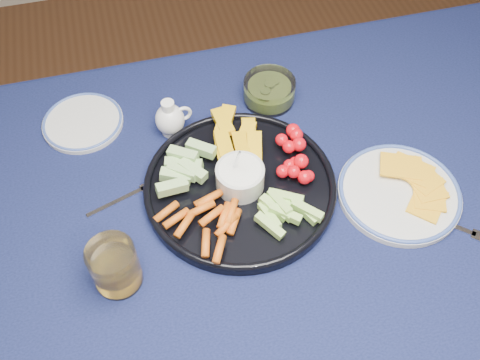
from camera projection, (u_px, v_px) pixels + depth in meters
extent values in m
plane|color=#52311C|center=(273.00, 349.00, 1.64)|extent=(4.00, 4.00, 0.00)
cylinder|color=#4D2F19|center=(455.00, 129.00, 1.71)|extent=(0.07, 0.07, 0.70)
cube|color=#4D2F19|center=(291.00, 226.00, 1.06)|extent=(1.60, 1.00, 0.04)
cube|color=black|center=(292.00, 220.00, 1.04)|extent=(1.66, 1.06, 0.01)
cube|color=black|center=(227.00, 91.00, 1.47)|extent=(1.66, 0.01, 0.30)
cylinder|color=black|center=(240.00, 188.00, 1.08)|extent=(0.38, 0.38, 0.02)
torus|color=black|center=(240.00, 184.00, 1.07)|extent=(0.39, 0.39, 0.01)
cylinder|color=silver|center=(240.00, 178.00, 1.05)|extent=(0.10, 0.10, 0.05)
cylinder|color=white|center=(240.00, 171.00, 1.03)|extent=(0.08, 0.08, 0.01)
cylinder|color=white|center=(172.00, 130.00, 1.17)|extent=(0.04, 0.04, 0.01)
ellipsoid|color=white|center=(170.00, 120.00, 1.15)|extent=(0.06, 0.06, 0.07)
cylinder|color=white|center=(168.00, 107.00, 1.12)|extent=(0.03, 0.03, 0.03)
torus|color=white|center=(183.00, 114.00, 1.15)|extent=(0.04, 0.01, 0.04)
torus|color=#3B55A5|center=(169.00, 112.00, 1.13)|extent=(0.03, 0.03, 0.00)
cylinder|color=white|center=(269.00, 91.00, 1.21)|extent=(0.12, 0.12, 0.05)
cylinder|color=#5B7020|center=(269.00, 94.00, 1.22)|extent=(0.10, 0.10, 0.03)
cylinder|color=silver|center=(399.00, 193.00, 1.07)|extent=(0.25, 0.25, 0.01)
torus|color=#3B55A5|center=(400.00, 191.00, 1.06)|extent=(0.24, 0.24, 0.01)
cylinder|color=white|center=(115.00, 266.00, 0.92)|extent=(0.09, 0.09, 0.10)
cylinder|color=gold|center=(117.00, 272.00, 0.94)|extent=(0.07, 0.07, 0.05)
cube|color=silver|center=(116.00, 202.00, 1.06)|extent=(0.12, 0.05, 0.00)
cube|color=silver|center=(148.00, 186.00, 1.09)|extent=(0.04, 0.03, 0.00)
cube|color=silver|center=(439.00, 221.00, 1.04)|extent=(0.11, 0.10, 0.00)
cylinder|color=silver|center=(83.00, 123.00, 1.19)|extent=(0.18, 0.18, 0.01)
torus|color=#3B55A5|center=(82.00, 121.00, 1.18)|extent=(0.17, 0.17, 0.01)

